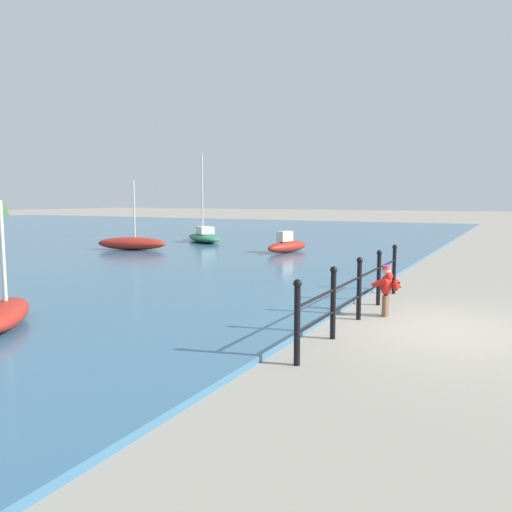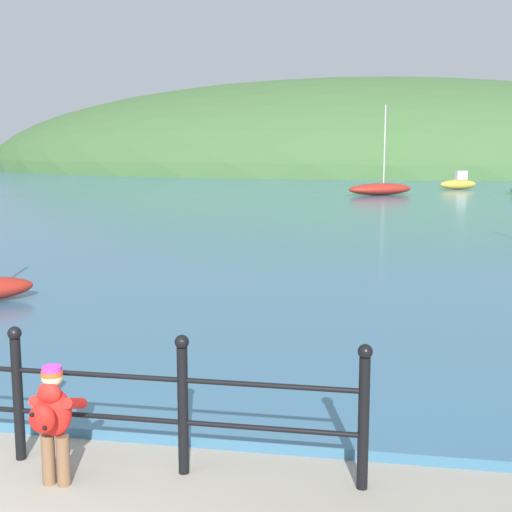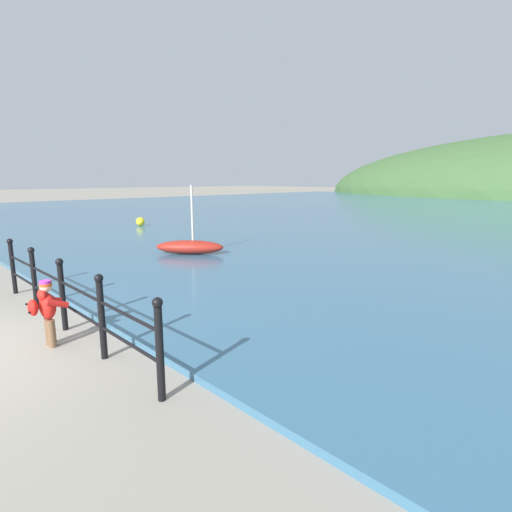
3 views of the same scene
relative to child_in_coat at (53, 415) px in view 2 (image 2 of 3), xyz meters
name	(u,v)px [view 2 (image 2 of 3)]	position (x,y,z in m)	size (l,w,h in m)	color
water	(325,198)	(-0.52, 30.91, -0.56)	(80.00, 60.00, 0.10)	#386684
far_hillside	(358,170)	(-0.52, 69.57, -0.61)	(79.62, 43.79, 18.48)	#3D6033
iron_railing	(18,389)	(-0.53, 0.41, 0.04)	(6.11, 0.12, 1.21)	black
child_in_coat	(53,415)	(0.00, 0.00, 0.00)	(0.38, 0.52, 1.00)	brown
boat_red_dinghy	(458,183)	(6.66, 38.28, -0.16)	(2.39, 1.64, 1.07)	gold
boat_white_sailboat	(380,189)	(2.21, 32.66, -0.18)	(3.69, 2.84, 4.61)	maroon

